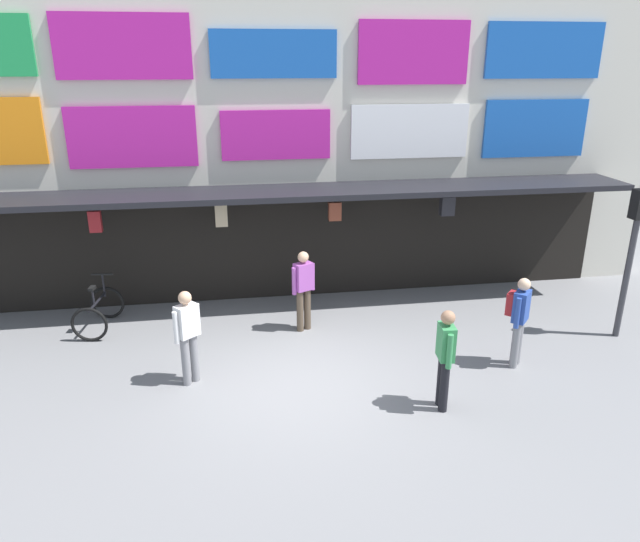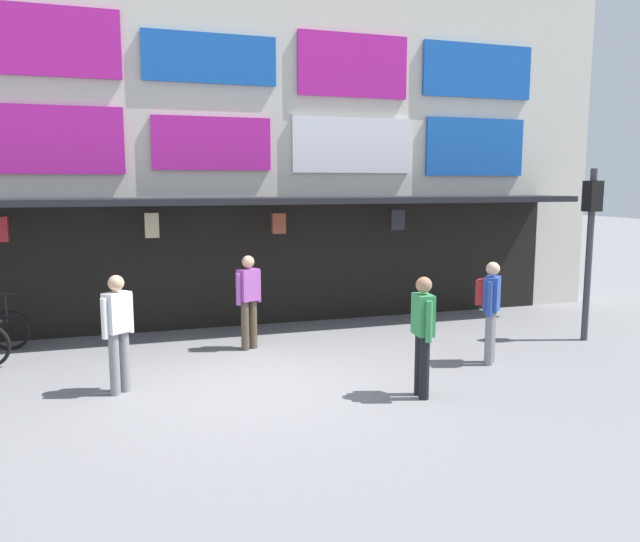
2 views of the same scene
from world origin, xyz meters
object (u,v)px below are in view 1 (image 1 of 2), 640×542
(traffic_light_far, at_px, (634,233))
(pedestrian_in_red, at_px, (303,286))
(pedestrian_in_green, at_px, (188,332))
(pedestrian_in_black, at_px, (445,354))
(bicycle_parked, at_px, (99,311))
(pedestrian_in_blue, at_px, (519,315))

(traffic_light_far, bearing_deg, pedestrian_in_red, 168.45)
(pedestrian_in_green, height_order, pedestrian_in_black, same)
(bicycle_parked, xyz_separation_m, pedestrian_in_red, (4.13, -0.67, 0.55))
(pedestrian_in_red, xyz_separation_m, pedestrian_in_green, (-2.18, -1.76, 0.00))
(traffic_light_far, distance_m, pedestrian_in_black, 4.92)
(traffic_light_far, relative_size, bicycle_parked, 2.57)
(pedestrian_in_red, bearing_deg, pedestrian_in_green, -141.04)
(pedestrian_in_blue, bearing_deg, traffic_light_far, 17.14)
(traffic_light_far, height_order, pedestrian_in_green, traffic_light_far)
(pedestrian_in_red, relative_size, pedestrian_in_green, 1.00)
(pedestrian_in_red, height_order, pedestrian_in_black, same)
(bicycle_parked, height_order, pedestrian_in_red, pedestrian_in_red)
(traffic_light_far, height_order, pedestrian_in_black, traffic_light_far)
(pedestrian_in_red, bearing_deg, bicycle_parked, 170.73)
(traffic_light_far, xyz_separation_m, pedestrian_in_black, (-4.37, -1.92, -1.19))
(pedestrian_in_blue, height_order, pedestrian_in_black, same)
(pedestrian_in_blue, relative_size, pedestrian_in_black, 1.00)
(bicycle_parked, xyz_separation_m, pedestrian_in_blue, (7.69, -2.73, 0.59))
(bicycle_parked, height_order, pedestrian_in_black, pedestrian_in_black)
(traffic_light_far, distance_m, pedestrian_in_blue, 2.95)
(bicycle_parked, distance_m, pedestrian_in_red, 4.22)
(pedestrian_in_blue, height_order, pedestrian_in_green, same)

